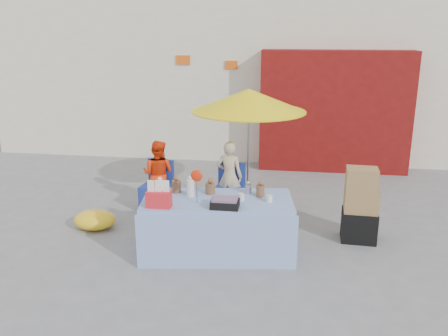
% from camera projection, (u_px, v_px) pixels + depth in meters
% --- Properties ---
extents(ground, '(80.00, 80.00, 0.00)m').
position_uv_depth(ground, '(198.00, 244.00, 6.96)').
color(ground, slate).
rests_on(ground, ground).
extents(backdrop, '(14.00, 8.00, 7.80)m').
position_uv_depth(backdrop, '(268.00, 26.00, 13.13)').
color(backdrop, silver).
rests_on(backdrop, ground).
extents(market_table, '(2.20, 1.24, 1.27)m').
position_uv_depth(market_table, '(217.00, 225.00, 6.58)').
color(market_table, '#95AFEF').
rests_on(market_table, ground).
extents(chair_left, '(0.55, 0.54, 0.85)m').
position_uv_depth(chair_left, '(157.00, 195.00, 8.22)').
color(chair_left, navy).
rests_on(chair_left, ground).
extents(chair_right, '(0.55, 0.54, 0.85)m').
position_uv_depth(chair_right, '(228.00, 199.00, 8.04)').
color(chair_right, navy).
rests_on(chair_right, ground).
extents(vendor_orange, '(0.65, 0.54, 1.20)m').
position_uv_depth(vendor_orange, '(158.00, 174.00, 8.25)').
color(vendor_orange, red).
rests_on(vendor_orange, ground).
extents(vendor_beige, '(0.49, 0.36, 1.23)m').
position_uv_depth(vendor_beige, '(229.00, 176.00, 8.07)').
color(vendor_beige, beige).
rests_on(vendor_beige, ground).
extents(umbrella, '(1.90, 1.90, 2.09)m').
position_uv_depth(umbrella, '(249.00, 101.00, 7.80)').
color(umbrella, gray).
rests_on(umbrella, ground).
extents(box_stack, '(0.53, 0.44, 1.12)m').
position_uv_depth(box_stack, '(360.00, 208.00, 6.95)').
color(box_stack, black).
rests_on(box_stack, ground).
extents(tarp_bundle, '(0.81, 0.74, 0.30)m').
position_uv_depth(tarp_bundle, '(95.00, 220.00, 7.45)').
color(tarp_bundle, yellow).
rests_on(tarp_bundle, ground).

